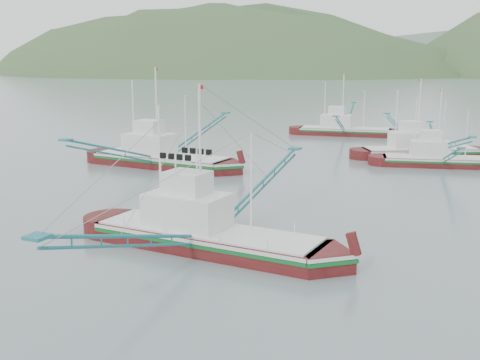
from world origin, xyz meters
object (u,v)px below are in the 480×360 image
at_px(bg_boat_right, 440,151).
at_px(bg_boat_left, 160,152).
at_px(main_boat, 204,224).
at_px(bg_boat_far, 420,140).
at_px(bg_boat_extra, 344,125).

bearing_deg(bg_boat_right, bg_boat_left, -169.34).
bearing_deg(main_boat, bg_boat_far, 83.73).
xyz_separation_m(main_boat, bg_boat_left, (-18.05, 23.88, -0.00)).
xyz_separation_m(bg_boat_far, bg_boat_right, (2.92, -5.30, -0.45)).
bearing_deg(bg_boat_far, bg_boat_right, -91.16).
relative_size(bg_boat_far, bg_boat_left, 0.80).
bearing_deg(main_boat, bg_boat_left, 131.02).
height_order(main_boat, bg_boat_far, main_boat).
height_order(bg_boat_far, bg_boat_left, bg_boat_left).
bearing_deg(main_boat, bg_boat_extra, 99.89).
xyz_separation_m(bg_boat_far, bg_boat_left, (-25.66, -18.38, -0.53)).
height_order(bg_boat_right, bg_boat_extra, bg_boat_extra).
xyz_separation_m(bg_boat_left, bg_boat_right, (28.58, 13.07, 0.07)).
relative_size(bg_boat_right, bg_boat_extra, 0.90).
relative_size(bg_boat_far, bg_boat_extra, 0.93).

